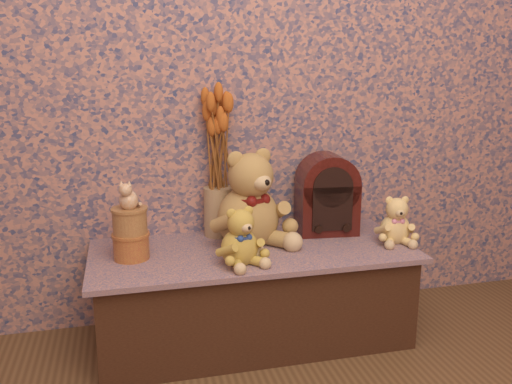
{
  "coord_description": "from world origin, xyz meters",
  "views": [
    {
      "loc": [
        -0.47,
        -0.72,
        1.1
      ],
      "look_at": [
        0.0,
        1.19,
        0.62
      ],
      "focal_mm": 37.96,
      "sensor_mm": 36.0,
      "label": 1
    }
  ],
  "objects_px": {
    "teddy_medium": "(239,233)",
    "cathedral_radio": "(327,193)",
    "teddy_small": "(396,217)",
    "ceramic_vase": "(219,211)",
    "biscuit_tin_lower": "(131,246)",
    "cat_figurine": "(128,194)",
    "teddy_large": "(248,194)"
  },
  "relations": [
    {
      "from": "teddy_medium",
      "to": "teddy_large",
      "type": "bearing_deg",
      "value": 50.79
    },
    {
      "from": "ceramic_vase",
      "to": "cat_figurine",
      "type": "relative_size",
      "value": 1.83
    },
    {
      "from": "biscuit_tin_lower",
      "to": "cat_figurine",
      "type": "xyz_separation_m",
      "value": [
        0.0,
        0.0,
        0.2
      ]
    },
    {
      "from": "teddy_large",
      "to": "ceramic_vase",
      "type": "relative_size",
      "value": 1.99
    },
    {
      "from": "teddy_small",
      "to": "cat_figurine",
      "type": "distance_m",
      "value": 1.06
    },
    {
      "from": "teddy_medium",
      "to": "cathedral_radio",
      "type": "relative_size",
      "value": 0.67
    },
    {
      "from": "teddy_large",
      "to": "teddy_medium",
      "type": "relative_size",
      "value": 1.81
    },
    {
      "from": "ceramic_vase",
      "to": "biscuit_tin_lower",
      "type": "relative_size",
      "value": 1.57
    },
    {
      "from": "biscuit_tin_lower",
      "to": "teddy_medium",
      "type": "bearing_deg",
      "value": -20.4
    },
    {
      "from": "ceramic_vase",
      "to": "cat_figurine",
      "type": "distance_m",
      "value": 0.44
    },
    {
      "from": "teddy_small",
      "to": "ceramic_vase",
      "type": "relative_size",
      "value": 1.0
    },
    {
      "from": "teddy_small",
      "to": "cathedral_radio",
      "type": "xyz_separation_m",
      "value": [
        -0.22,
        0.2,
        0.07
      ]
    },
    {
      "from": "cathedral_radio",
      "to": "cat_figurine",
      "type": "xyz_separation_m",
      "value": [
        -0.82,
        -0.14,
        0.08
      ]
    },
    {
      "from": "teddy_large",
      "to": "teddy_small",
      "type": "bearing_deg",
      "value": -33.94
    },
    {
      "from": "biscuit_tin_lower",
      "to": "cathedral_radio",
      "type": "bearing_deg",
      "value": 9.37
    },
    {
      "from": "teddy_large",
      "to": "teddy_medium",
      "type": "xyz_separation_m",
      "value": [
        -0.08,
        -0.21,
        -0.09
      ]
    },
    {
      "from": "teddy_small",
      "to": "teddy_large",
      "type": "bearing_deg",
      "value": 177.68
    },
    {
      "from": "ceramic_vase",
      "to": "cat_figurine",
      "type": "bearing_deg",
      "value": -151.23
    },
    {
      "from": "teddy_medium",
      "to": "ceramic_vase",
      "type": "xyz_separation_m",
      "value": [
        -0.01,
        0.34,
        -0.01
      ]
    },
    {
      "from": "biscuit_tin_lower",
      "to": "teddy_large",
      "type": "bearing_deg",
      "value": 8.22
    },
    {
      "from": "cat_figurine",
      "to": "biscuit_tin_lower",
      "type": "bearing_deg",
      "value": 0.0
    },
    {
      "from": "teddy_large",
      "to": "teddy_small",
      "type": "xyz_separation_m",
      "value": [
        0.58,
        -0.13,
        -0.1
      ]
    },
    {
      "from": "teddy_medium",
      "to": "cat_figurine",
      "type": "xyz_separation_m",
      "value": [
        -0.38,
        0.14,
        0.14
      ]
    },
    {
      "from": "teddy_small",
      "to": "ceramic_vase",
      "type": "xyz_separation_m",
      "value": [
        -0.68,
        0.26,
        0.0
      ]
    },
    {
      "from": "cat_figurine",
      "to": "teddy_large",
      "type": "bearing_deg",
      "value": 26.59
    },
    {
      "from": "teddy_medium",
      "to": "cat_figurine",
      "type": "relative_size",
      "value": 2.02
    },
    {
      "from": "teddy_medium",
      "to": "ceramic_vase",
      "type": "height_order",
      "value": "teddy_medium"
    },
    {
      "from": "cathedral_radio",
      "to": "biscuit_tin_lower",
      "type": "height_order",
      "value": "cathedral_radio"
    },
    {
      "from": "teddy_medium",
      "to": "teddy_small",
      "type": "distance_m",
      "value": 0.67
    },
    {
      "from": "teddy_large",
      "to": "cat_figurine",
      "type": "xyz_separation_m",
      "value": [
        -0.46,
        -0.07,
        0.04
      ]
    },
    {
      "from": "teddy_large",
      "to": "biscuit_tin_lower",
      "type": "bearing_deg",
      "value": 166.66
    },
    {
      "from": "ceramic_vase",
      "to": "biscuit_tin_lower",
      "type": "xyz_separation_m",
      "value": [
        -0.37,
        -0.2,
        -0.06
      ]
    }
  ]
}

